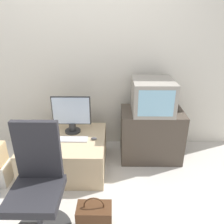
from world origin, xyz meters
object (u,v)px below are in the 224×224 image
object	(u,v)px
mouse	(94,139)
crt_tv	(152,96)
main_monitor	(72,114)
handbag	(94,219)
keyboard	(73,139)
office_chair	(38,192)

from	to	relation	value
mouse	crt_tv	distance (m)	0.88
main_monitor	mouse	xyz separation A→B (m)	(0.28, -0.20, -0.22)
main_monitor	handbag	xyz separation A→B (m)	(0.35, -1.06, -0.52)
main_monitor	handbag	size ratio (longest dim) A/B	1.23
keyboard	mouse	distance (m)	0.25
mouse	handbag	distance (m)	0.91
main_monitor	handbag	bearing A→B (deg)	-71.55
mouse	office_chair	bearing A→B (deg)	-114.62
office_chair	handbag	distance (m)	0.54
office_chair	handbag	size ratio (longest dim) A/B	2.65
office_chair	handbag	xyz separation A→B (m)	(0.46, -0.01, -0.28)
mouse	office_chair	size ratio (longest dim) A/B	0.07
keyboard	mouse	size ratio (longest dim) A/B	4.97
keyboard	office_chair	world-z (taller)	office_chair
main_monitor	crt_tv	distance (m)	1.01
keyboard	office_chair	distance (m)	0.85
keyboard	mouse	world-z (taller)	mouse
main_monitor	handbag	world-z (taller)	main_monitor
mouse	keyboard	bearing A→B (deg)	-179.50
keyboard	handbag	bearing A→B (deg)	-69.58
keyboard	crt_tv	xyz separation A→B (m)	(0.95, 0.31, 0.44)
keyboard	office_chair	xyz separation A→B (m)	(-0.14, -0.84, -0.00)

